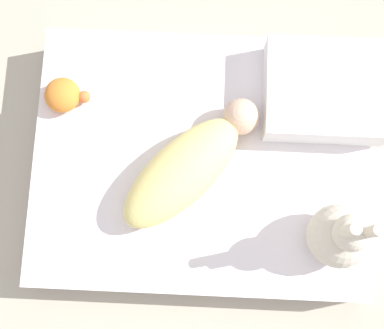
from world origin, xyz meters
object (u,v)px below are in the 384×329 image
at_px(bunny_plush, 341,236).
at_px(turtle_plush, 63,95).
at_px(swaddled_baby, 189,166).
at_px(pillow, 325,91).

height_order(bunny_plush, turtle_plush, bunny_plush).
distance_m(swaddled_baby, bunny_plush, 0.50).
height_order(pillow, turtle_plush, pillow).
distance_m(pillow, bunny_plush, 0.47).
xyz_separation_m(pillow, turtle_plush, (-0.85, -0.05, -0.02)).
bearing_deg(bunny_plush, turtle_plush, 154.41).
xyz_separation_m(bunny_plush, turtle_plush, (-0.88, 0.42, -0.08)).
bearing_deg(turtle_plush, bunny_plush, -25.59).
bearing_deg(turtle_plush, pillow, 3.13).
xyz_separation_m(pillow, bunny_plush, (0.03, -0.47, 0.06)).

